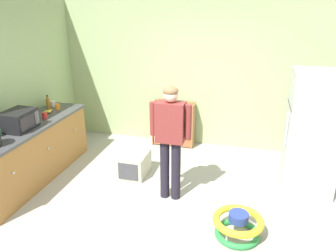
% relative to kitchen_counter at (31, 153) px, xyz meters
% --- Properties ---
extents(ground_plane, '(12.00, 12.00, 0.00)m').
position_rel_kitchen_counter_xyz_m(ground_plane, '(2.20, -0.25, -0.45)').
color(ground_plane, '#A3A398').
rests_on(ground_plane, ground).
extents(back_wall, '(5.20, 0.06, 2.70)m').
position_rel_kitchen_counter_xyz_m(back_wall, '(2.20, 2.08, 0.90)').
color(back_wall, '#A3B97E').
rests_on(back_wall, ground).
extents(left_side_wall, '(0.06, 2.99, 2.70)m').
position_rel_kitchen_counter_xyz_m(left_side_wall, '(-0.43, 0.56, 0.90)').
color(left_side_wall, '#9FBB80').
rests_on(left_side_wall, ground).
extents(kitchen_counter, '(0.65, 2.38, 0.90)m').
position_rel_kitchen_counter_xyz_m(kitchen_counter, '(0.00, 0.00, 0.00)').
color(kitchen_counter, '#9C6B34').
rests_on(kitchen_counter, ground).
extents(refrigerator, '(0.73, 0.68, 1.78)m').
position_rel_kitchen_counter_xyz_m(refrigerator, '(4.09, 0.79, 0.44)').
color(refrigerator, '#B7BABF').
rests_on(refrigerator, ground).
extents(bookshelf, '(0.80, 0.28, 0.85)m').
position_rel_kitchen_counter_xyz_m(bookshelf, '(1.74, 1.90, -0.08)').
color(bookshelf, '#A0673E').
rests_on(bookshelf, ground).
extents(standing_person, '(0.57, 0.22, 1.63)m').
position_rel_kitchen_counter_xyz_m(standing_person, '(2.21, 0.05, 0.53)').
color(standing_person, black).
rests_on(standing_person, ground).
extents(baby_walker, '(0.60, 0.60, 0.32)m').
position_rel_kitchen_counter_xyz_m(baby_walker, '(3.20, -0.57, -0.29)').
color(baby_walker, green).
rests_on(baby_walker, ground).
extents(pet_carrier, '(0.42, 0.55, 0.36)m').
position_rel_kitchen_counter_xyz_m(pet_carrier, '(1.47, 0.55, -0.27)').
color(pet_carrier, beige).
rests_on(pet_carrier, ground).
extents(microwave, '(0.37, 0.48, 0.28)m').
position_rel_kitchen_counter_xyz_m(microwave, '(0.00, -0.15, 0.59)').
color(microwave, black).
rests_on(microwave, kitchen_counter).
extents(banana_bunch, '(0.15, 0.16, 0.04)m').
position_rel_kitchen_counter_xyz_m(banana_bunch, '(-0.03, 0.63, 0.48)').
color(banana_bunch, '#DBD544').
rests_on(banana_bunch, kitchen_counter).
extents(amber_bottle, '(0.07, 0.07, 0.25)m').
position_rel_kitchen_counter_xyz_m(amber_bottle, '(-0.16, 0.80, 0.55)').
color(amber_bottle, '#9E661E').
rests_on(amber_bottle, kitchen_counter).
extents(white_cup, '(0.08, 0.08, 0.09)m').
position_rel_kitchen_counter_xyz_m(white_cup, '(-0.17, 0.96, 0.50)').
color(white_cup, white).
rests_on(white_cup, kitchen_counter).
extents(red_cup, '(0.08, 0.08, 0.09)m').
position_rel_kitchen_counter_xyz_m(red_cup, '(0.07, 0.36, 0.50)').
color(red_cup, red).
rests_on(red_cup, kitchen_counter).
extents(orange_cup, '(0.08, 0.08, 0.09)m').
position_rel_kitchen_counter_xyz_m(orange_cup, '(-0.00, 0.83, 0.50)').
color(orange_cup, orange).
rests_on(orange_cup, kitchen_counter).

